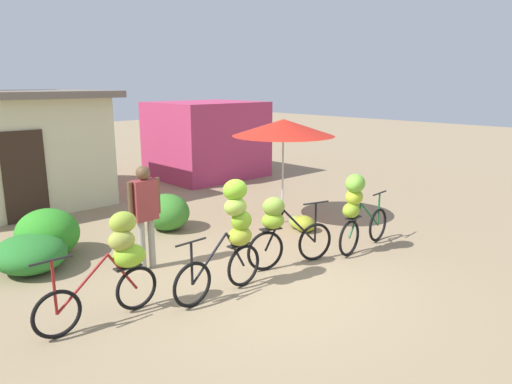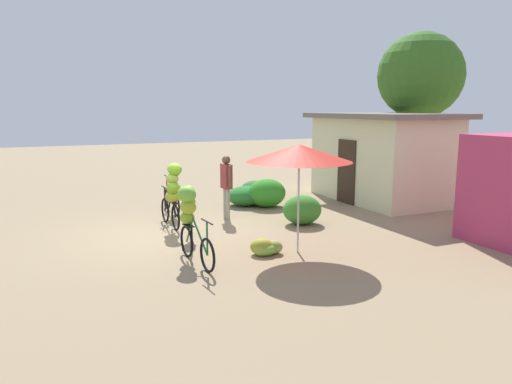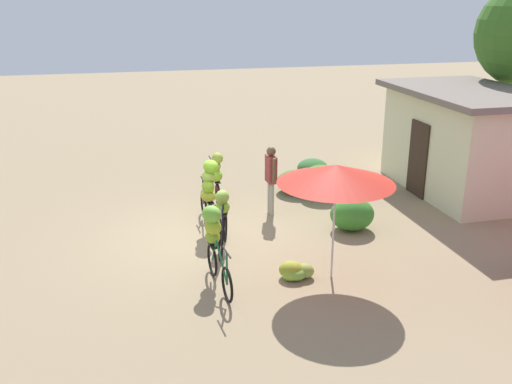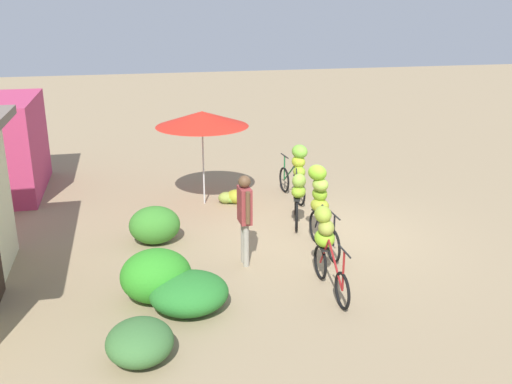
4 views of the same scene
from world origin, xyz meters
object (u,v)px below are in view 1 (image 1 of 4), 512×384
market_umbrella (283,128)px  shop_pink (207,140)px  building_low (3,151)px  bicycle_leftmost (118,258)px  person_vendor (145,206)px  bicycle_near_pile (233,228)px  banana_pile_on_ground (303,224)px  bicycle_center_loaded (281,227)px  bicycle_by_shop (357,206)px

market_umbrella → shop_pink: bearing=69.1°
building_low → bicycle_leftmost: (-0.61, -6.73, -0.63)m
market_umbrella → person_vendor: (-3.51, -0.26, -1.02)m
bicycle_near_pile → banana_pile_on_ground: (2.92, 1.18, -0.82)m
shop_pink → bicycle_center_loaded: shop_pink is taller
banana_pile_on_ground → building_low: bearing=123.0°
shop_pink → banana_pile_on_ground: size_ratio=4.18×
bicycle_center_loaded → banana_pile_on_ground: bicycle_center_loaded is taller
market_umbrella → bicycle_by_shop: bearing=-100.3°
building_low → banana_pile_on_ground: building_low is taller
bicycle_center_loaded → building_low: bearing=106.6°
bicycle_center_loaded → bicycle_by_shop: size_ratio=0.93×
bicycle_leftmost → bicycle_center_loaded: size_ratio=1.05×
bicycle_leftmost → banana_pile_on_ground: (4.50, 0.74, -0.66)m
bicycle_by_shop → bicycle_leftmost: bearing=169.8°
bicycle_near_pile → bicycle_by_shop: bicycle_near_pile is taller
shop_pink → banana_pile_on_ground: 6.44m
bicycle_center_loaded → person_vendor: (-1.61, 1.50, 0.36)m
market_umbrella → bicycle_near_pile: market_umbrella is taller
shop_pink → bicycle_by_shop: 7.87m
bicycle_leftmost → shop_pink: bearing=45.4°
bicycle_center_loaded → person_vendor: person_vendor is taller
banana_pile_on_ground → person_vendor: bearing=172.8°
building_low → person_vendor: 5.59m
bicycle_near_pile → bicycle_center_loaded: 1.16m
bicycle_by_shop → person_vendor: size_ratio=0.99×
building_low → market_umbrella: (4.00, -5.29, 0.65)m
person_vendor → bicycle_center_loaded: bearing=-42.9°
building_low → banana_pile_on_ground: 7.25m
building_low → shop_pink: bearing=-0.0°
banana_pile_on_ground → bicycle_near_pile: bearing=-158.0°
shop_pink → bicycle_near_pile: size_ratio=1.93×
bicycle_leftmost → person_vendor: (1.10, 1.18, 0.26)m
shop_pink → bicycle_leftmost: 9.45m
market_umbrella → building_low: bearing=127.1°
market_umbrella → bicycle_by_shop: market_umbrella is taller
bicycle_near_pile → bicycle_center_loaded: size_ratio=1.04×
building_low → banana_pile_on_ground: size_ratio=6.33×
market_umbrella → bicycle_center_loaded: size_ratio=1.42×
building_low → bicycle_near_pile: size_ratio=2.93×
shop_pink → person_vendor: size_ratio=1.86×
bicycle_by_shop → building_low: bearing=115.7°
bicycle_leftmost → bicycle_near_pile: (1.59, -0.44, 0.17)m
shop_pink → bicycle_center_loaded: 8.08m
shop_pink → bicycle_near_pile: (-5.04, -7.17, -0.24)m
bicycle_leftmost → bicycle_near_pile: 1.65m
person_vendor → banana_pile_on_ground: bearing=-7.2°
bicycle_center_loaded → banana_pile_on_ground: size_ratio=2.07×
bicycle_center_loaded → bicycle_near_pile: bearing=-174.3°
market_umbrella → person_vendor: 3.66m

